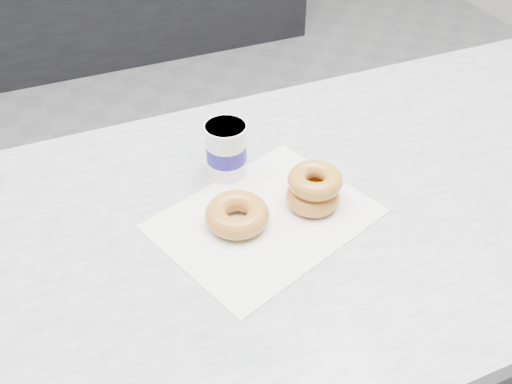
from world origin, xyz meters
TOP-DOWN VIEW (x-y plane):
  - ground at (0.00, 0.00)m, footprint 5.00×5.00m
  - counter at (0.00, -0.60)m, footprint 3.06×0.76m
  - wax_paper at (-0.12, -0.60)m, footprint 0.41×0.36m
  - donut_single at (-0.17, -0.59)m, footprint 0.13×0.13m
  - donut_stack at (-0.03, -0.60)m, footprint 0.12×0.12m
  - coffee_cup at (-0.14, -0.46)m, footprint 0.09×0.09m

SIDE VIEW (x-z plane):
  - ground at x=0.00m, z-range 0.00..0.00m
  - counter at x=0.00m, z-range 0.00..0.90m
  - wax_paper at x=-0.12m, z-range 0.90..0.90m
  - donut_single at x=-0.17m, z-range 0.90..0.94m
  - donut_stack at x=-0.03m, z-range 0.90..0.97m
  - coffee_cup at x=-0.14m, z-range 0.90..1.00m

